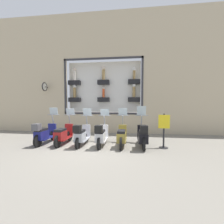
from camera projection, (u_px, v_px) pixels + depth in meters
ground_plane at (87, 149)px, 6.03m from camera, size 120.00×120.00×0.00m
building_facade at (103, 73)px, 9.40m from camera, size 1.20×36.00×7.43m
scooter_black_0 at (143, 136)px, 6.21m from camera, size 1.81×0.61×1.71m
scooter_olive_1 at (122, 136)px, 6.37m from camera, size 1.80×0.60×1.61m
scooter_white_2 at (101, 135)px, 6.41m from camera, size 1.80×0.60×1.57m
scooter_silver_3 at (82, 135)px, 6.51m from camera, size 1.79×0.60×1.59m
scooter_red_4 at (63, 135)px, 6.69m from camera, size 1.81×0.60×1.60m
scooter_navy_5 at (44, 133)px, 6.74m from camera, size 1.80×0.61×1.63m
shop_sign_post at (164, 130)px, 6.10m from camera, size 0.36×0.45×1.42m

